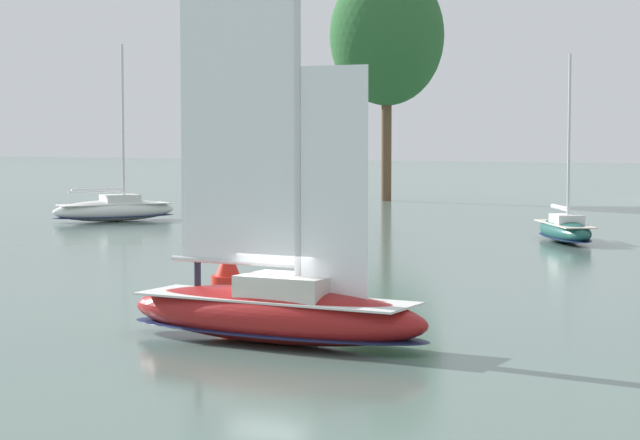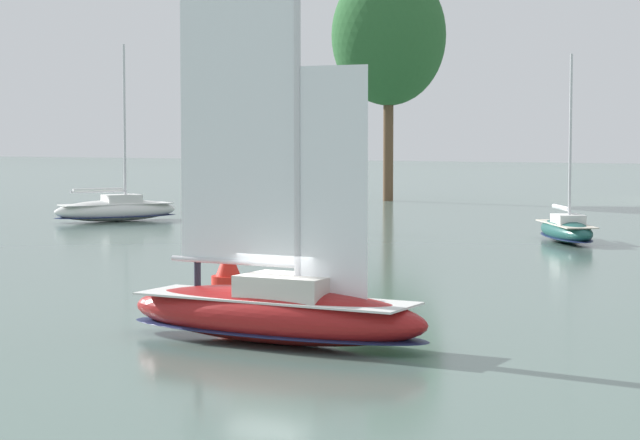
% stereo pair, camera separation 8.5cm
% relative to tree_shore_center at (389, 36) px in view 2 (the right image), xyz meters
% --- Properties ---
extents(ground_plane, '(400.00, 400.00, 0.00)m').
position_rel_tree_shore_center_xyz_m(ground_plane, '(24.30, -67.68, -14.01)').
color(ground_plane, slate).
extents(tree_shore_center, '(9.72, 9.72, 20.01)m').
position_rel_tree_shore_center_xyz_m(tree_shore_center, '(0.00, 0.00, 0.00)').
color(tree_shore_center, brown).
rests_on(tree_shore_center, ground).
extents(sailboat_main, '(9.63, 3.16, 13.06)m').
position_rel_tree_shore_center_xyz_m(sailboat_main, '(24.31, -67.68, -12.97)').
color(sailboat_main, maroon).
rests_on(sailboat_main, ground).
extents(sailboat_moored_mid_channel, '(6.80, 8.35, 11.69)m').
position_rel_tree_shore_center_xyz_m(sailboat_moored_mid_channel, '(-7.16, -30.02, -13.22)').
color(sailboat_moored_mid_channel, white).
rests_on(sailboat_moored_mid_channel, ground).
extents(sailboat_moored_far_slip, '(5.44, 7.35, 10.06)m').
position_rel_tree_shore_center_xyz_m(sailboat_moored_far_slip, '(23.73, -32.59, -13.33)').
color(sailboat_moored_far_slip, '#194C47').
rests_on(sailboat_moored_far_slip, ground).
extents(channel_buoy, '(1.19, 1.19, 2.14)m').
position_rel_tree_shore_center_xyz_m(channel_buoy, '(18.80, -60.66, -13.16)').
color(channel_buoy, red).
rests_on(channel_buoy, ground).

